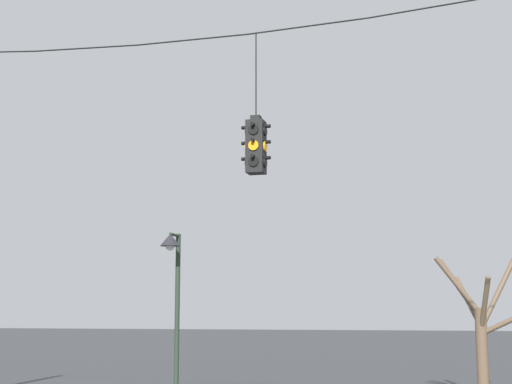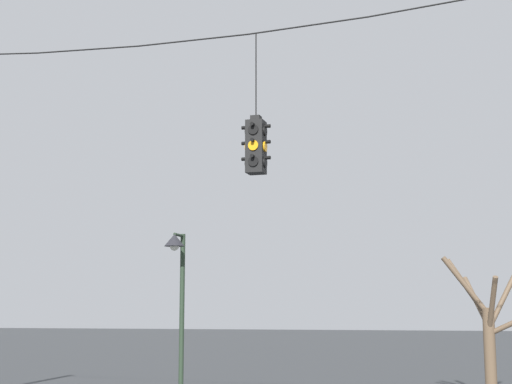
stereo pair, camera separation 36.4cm
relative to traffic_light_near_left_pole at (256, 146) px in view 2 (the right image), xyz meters
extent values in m
cylinder|color=black|center=(-3.75, 0.00, 2.32)|extent=(2.39, 0.03, 0.12)
cylinder|color=black|center=(-1.36, 0.00, 2.28)|extent=(2.39, 0.03, 0.03)
cylinder|color=black|center=(1.03, 0.00, 2.32)|extent=(2.39, 0.03, 0.12)
cylinder|color=black|center=(3.42, 0.00, 2.45)|extent=(2.39, 0.03, 0.21)
cube|color=black|center=(0.00, 0.00, -0.03)|extent=(0.34, 0.34, 1.04)
cube|color=black|center=(0.00, 0.00, 0.54)|extent=(0.19, 0.19, 0.10)
cylinder|color=black|center=(0.00, 0.00, 1.44)|extent=(0.02, 0.02, 1.69)
cylinder|color=black|center=(0.00, -0.18, 0.28)|extent=(0.20, 0.03, 0.20)
cylinder|color=black|center=(0.00, -0.23, 0.37)|extent=(0.07, 0.12, 0.07)
cylinder|color=orange|center=(0.00, -0.18, -0.03)|extent=(0.20, 0.03, 0.20)
cylinder|color=black|center=(0.00, -0.23, 0.06)|extent=(0.07, 0.12, 0.07)
cylinder|color=black|center=(0.00, -0.18, -0.34)|extent=(0.20, 0.03, 0.20)
cylinder|color=black|center=(0.00, -0.23, -0.25)|extent=(0.07, 0.12, 0.07)
cylinder|color=black|center=(0.00, 0.19, 0.28)|extent=(0.20, 0.03, 0.20)
cylinder|color=black|center=(0.00, 0.23, 0.37)|extent=(0.07, 0.12, 0.07)
cylinder|color=orange|center=(0.00, 0.19, -0.03)|extent=(0.20, 0.03, 0.20)
cylinder|color=black|center=(0.00, 0.23, 0.06)|extent=(0.07, 0.12, 0.07)
cylinder|color=black|center=(0.00, 0.19, -0.34)|extent=(0.20, 0.03, 0.20)
cylinder|color=black|center=(0.00, 0.23, -0.25)|extent=(0.07, 0.12, 0.07)
cylinder|color=black|center=(-0.19, 0.00, 0.28)|extent=(0.03, 0.20, 0.20)
cylinder|color=black|center=(-0.23, 0.00, 0.37)|extent=(0.12, 0.07, 0.07)
cylinder|color=orange|center=(-0.19, 0.00, -0.03)|extent=(0.03, 0.20, 0.20)
cylinder|color=black|center=(-0.23, 0.00, 0.06)|extent=(0.12, 0.07, 0.07)
cylinder|color=black|center=(-0.19, 0.00, -0.34)|extent=(0.03, 0.20, 0.20)
cylinder|color=black|center=(-0.23, 0.00, -0.25)|extent=(0.12, 0.07, 0.07)
cylinder|color=black|center=(0.19, 0.00, 0.28)|extent=(0.03, 0.20, 0.20)
cylinder|color=black|center=(0.23, 0.00, 0.37)|extent=(0.12, 0.07, 0.07)
cylinder|color=orange|center=(0.19, 0.00, -0.03)|extent=(0.03, 0.20, 0.20)
cylinder|color=black|center=(0.23, 0.00, 0.06)|extent=(0.12, 0.07, 0.07)
cylinder|color=black|center=(0.19, 0.00, -0.34)|extent=(0.03, 0.20, 0.20)
cylinder|color=black|center=(0.23, 0.00, -0.25)|extent=(0.12, 0.07, 0.07)
cylinder|color=#233323|center=(-3.04, 3.77, -3.40)|extent=(0.12, 0.12, 4.28)
cylinder|color=#233323|center=(-3.04, 3.50, -1.32)|extent=(0.07, 0.54, 0.07)
cone|color=#232328|center=(-3.04, 3.23, -1.46)|extent=(0.49, 0.49, 0.29)
sphere|color=silver|center=(-3.04, 3.23, -1.61)|extent=(0.22, 0.22, 0.22)
cylinder|color=brown|center=(4.10, 8.38, -4.30)|extent=(0.32, 0.32, 2.49)
cylinder|color=brown|center=(3.57, 8.61, -2.52)|extent=(1.22, 0.65, 1.72)
cylinder|color=brown|center=(4.59, 8.73, -2.66)|extent=(1.16, 0.90, 2.00)
cylinder|color=brown|center=(3.53, 8.26, -2.45)|extent=(1.28, 0.40, 1.65)
cylinder|color=brown|center=(3.78, 9.09, -2.87)|extent=(0.80, 1.58, 1.48)
cylinder|color=brown|center=(4.22, 7.96, -2.98)|extent=(0.41, 0.99, 1.52)
camera|label=1|loc=(3.97, -14.31, -3.22)|focal=55.00mm
camera|label=2|loc=(4.32, -14.21, -3.22)|focal=55.00mm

